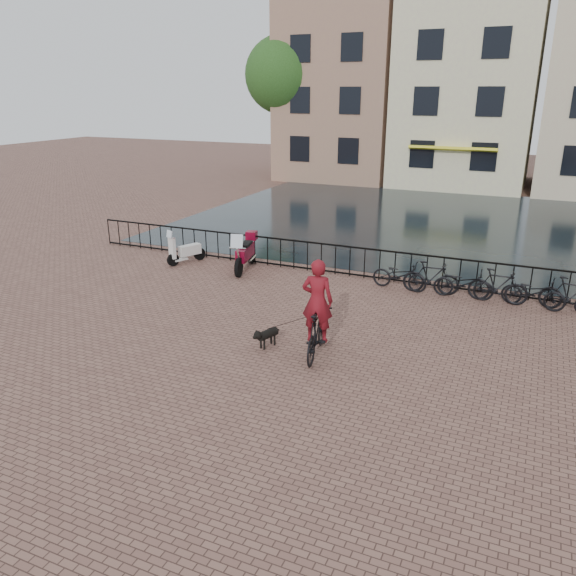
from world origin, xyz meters
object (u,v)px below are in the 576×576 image
at_px(motorcycle, 245,249).
at_px(scooter, 186,245).
at_px(dog, 268,337).
at_px(cyclist, 317,314).

distance_m(motorcycle, scooter, 2.30).
bearing_deg(dog, motorcycle, 142.17).
xyz_separation_m(dog, motorcycle, (-3.36, 5.18, 0.49)).
bearing_deg(dog, scooter, 157.46).
xyz_separation_m(dog, scooter, (-5.65, 5.04, 0.39)).
xyz_separation_m(cyclist, scooter, (-6.89, 5.01, -0.38)).
distance_m(cyclist, scooter, 8.53).
height_order(dog, motorcycle, motorcycle).
bearing_deg(scooter, cyclist, -12.07).
xyz_separation_m(cyclist, motorcycle, (-4.60, 5.14, -0.28)).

